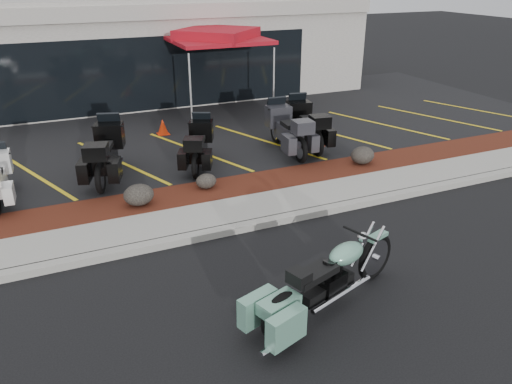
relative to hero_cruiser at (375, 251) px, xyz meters
name	(u,v)px	position (x,y,z in m)	size (l,w,h in m)	color
ground	(283,245)	(-0.92, 1.66, -0.57)	(90.00, 90.00, 0.00)	black
curb	(264,222)	(-0.92, 2.56, -0.49)	(24.00, 0.25, 0.15)	gray
sidewalk	(251,209)	(-0.92, 3.26, -0.49)	(24.00, 1.20, 0.15)	gray
mulch_bed	(232,189)	(-0.92, 4.46, -0.49)	(24.00, 1.20, 0.16)	#3C170D
upper_lot	(174,129)	(-0.92, 9.86, -0.49)	(26.00, 9.60, 0.15)	black
dealership_building	(132,45)	(-0.92, 16.13, 1.44)	(18.00, 8.16, 4.00)	gray
boulder_left	(139,195)	(-3.18, 4.31, -0.17)	(0.67, 0.56, 0.48)	black
boulder_mid	(206,181)	(-1.52, 4.60, -0.23)	(0.50, 0.42, 0.35)	black
boulder_right	(362,155)	(2.85, 4.48, -0.17)	(0.66, 0.55, 0.47)	black
hero_cruiser	(375,251)	(0.00, 0.00, 0.00)	(3.22, 0.82, 1.13)	#659D84
touring_black_front	(111,140)	(-3.30, 7.04, 0.31)	(2.50, 0.95, 1.45)	black
touring_black_mid	(202,134)	(-0.90, 6.76, 0.22)	(2.20, 0.84, 1.28)	black
touring_grey	(276,120)	(1.49, 7.00, 0.29)	(2.43, 0.93, 1.42)	#2F2F34
touring_black_rear	(297,115)	(2.30, 7.23, 0.29)	(2.43, 0.93, 1.41)	black
traffic_cone	(163,127)	(-1.42, 9.23, -0.18)	(0.35, 0.35, 0.48)	red
popup_canopy	(217,37)	(1.10, 10.95, 2.26)	(3.28, 3.28, 2.95)	silver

